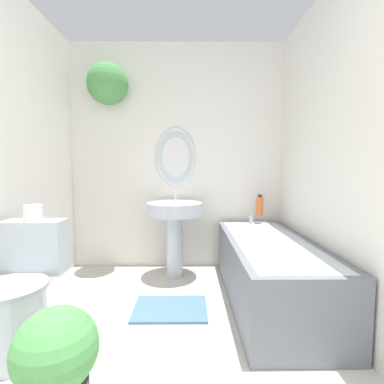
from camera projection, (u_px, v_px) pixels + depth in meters
name	position (u px, v px, depth m)	size (l,w,h in m)	color
wall_back	(166.00, 145.00, 2.99)	(2.38, 0.41, 2.40)	silver
wall_right	(369.00, 147.00, 1.59)	(0.06, 2.98, 2.40)	silver
toilet	(18.00, 299.00, 1.63)	(0.40, 0.56, 0.74)	silver
pedestal_sink	(175.00, 220.00, 2.74)	(0.55, 0.55, 0.84)	silver
bathtub	(269.00, 269.00, 2.25)	(0.65, 1.58, 0.58)	slate
shampoo_bottle	(260.00, 206.00, 2.91)	(0.07, 0.07, 0.22)	#DB6633
potted_plant	(57.00, 358.00, 1.20)	(0.36, 0.36, 0.48)	#47474C
bath_mat	(170.00, 309.00, 2.12)	(0.56, 0.40, 0.02)	#4C7093
toilet_paper_roll	(33.00, 213.00, 1.79)	(0.11, 0.11, 0.10)	white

